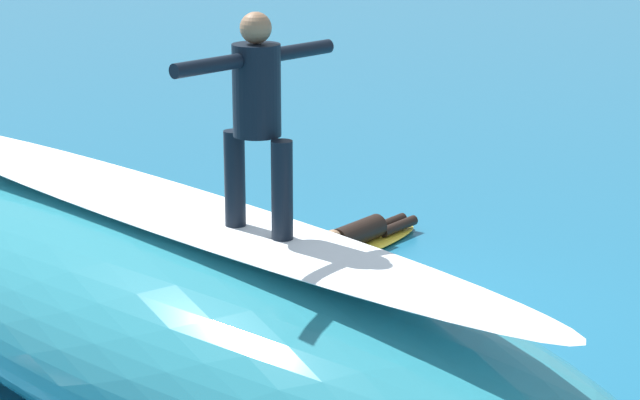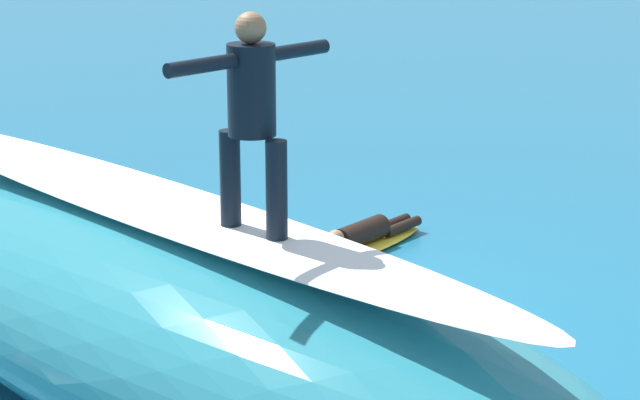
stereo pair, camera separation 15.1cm
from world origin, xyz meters
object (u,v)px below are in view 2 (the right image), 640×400
at_px(surfer_riding, 252,107).
at_px(surfboard_paddling, 361,247).
at_px(surfer_paddling, 367,232).
at_px(surfboard_riding, 254,237).

relative_size(surfer_riding, surfboard_paddling, 0.71).
bearing_deg(surfboard_paddling, surfer_paddling, -180.00).
distance_m(surfer_riding, surfboard_paddling, 5.69).
distance_m(surfboard_riding, surfer_riding, 0.94).
distance_m(surfboard_riding, surfer_paddling, 5.38).
bearing_deg(surfboard_riding, surfer_paddling, -58.24).
bearing_deg(surfer_paddling, surfboard_paddling, 0.00).
height_order(surfer_riding, surfboard_paddling, surfer_riding).
relative_size(surfboard_riding, surfer_riding, 1.17).
bearing_deg(surfer_paddling, surfer_riding, 27.43).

